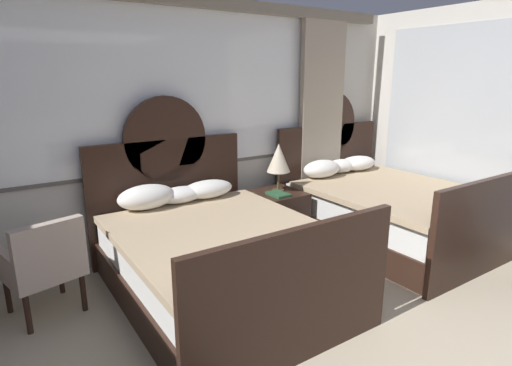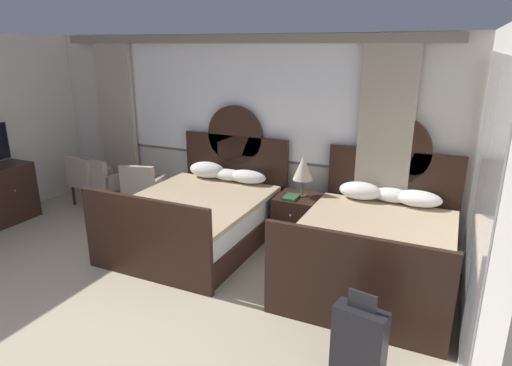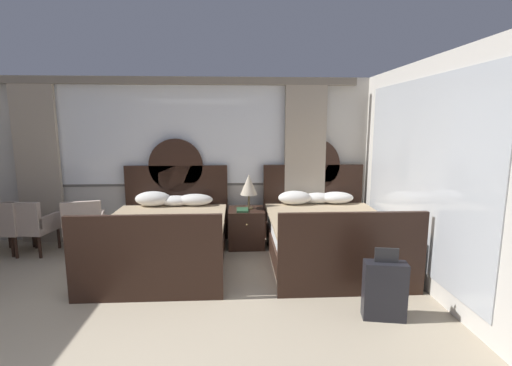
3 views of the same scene
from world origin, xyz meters
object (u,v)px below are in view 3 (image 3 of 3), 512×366
at_px(armchair_by_window_right, 7,224).
at_px(armchair_by_window_centre, 31,224).
at_px(bed_near_window, 166,237).
at_px(suitcase_on_floor, 384,290).
at_px(bed_near_mirror, 327,234).
at_px(table_lamp_on_nightstand, 249,185).
at_px(book_on_nightstand, 242,210).
at_px(armchair_by_window_left, 84,223).
at_px(nightstand_between_beds, 246,228).

bearing_deg(armchair_by_window_right, armchair_by_window_centre, 0.07).
relative_size(bed_near_window, suitcase_on_floor, 3.00).
bearing_deg(bed_near_window, armchair_by_window_right, 169.85).
relative_size(bed_near_mirror, table_lamp_on_nightstand, 4.01).
bearing_deg(bed_near_window, book_on_nightstand, 25.73).
distance_m(bed_near_window, book_on_nightstand, 1.23).
bearing_deg(bed_near_mirror, armchair_by_window_left, 173.14).
height_order(bed_near_window, nightstand_between_beds, bed_near_window).
bearing_deg(book_on_nightstand, bed_near_mirror, -23.37).
relative_size(table_lamp_on_nightstand, book_on_nightstand, 2.14).
xyz_separation_m(nightstand_between_beds, armchair_by_window_centre, (-3.22, -0.20, 0.17)).
xyz_separation_m(bed_near_window, armchair_by_window_right, (-2.42, 0.43, 0.09)).
xyz_separation_m(table_lamp_on_nightstand, suitcase_on_floor, (1.28, -2.30, -0.69)).
xyz_separation_m(book_on_nightstand, armchair_by_window_right, (-3.50, -0.09, -0.15)).
bearing_deg(bed_near_mirror, suitcase_on_floor, -83.69).
bearing_deg(armchair_by_window_centre, bed_near_mirror, -5.65).
distance_m(bed_near_mirror, suitcase_on_floor, 1.65).
bearing_deg(nightstand_between_beds, table_lamp_on_nightstand, 36.63).
relative_size(nightstand_between_beds, table_lamp_on_nightstand, 1.09).
bearing_deg(nightstand_between_beds, bed_near_mirror, -28.97).
bearing_deg(book_on_nightstand, nightstand_between_beds, 61.60).
bearing_deg(bed_near_mirror, bed_near_window, -179.95).
relative_size(bed_near_mirror, suitcase_on_floor, 3.00).
bearing_deg(book_on_nightstand, armchair_by_window_left, -177.86).
height_order(armchair_by_window_left, suitcase_on_floor, armchair_by_window_left).
relative_size(armchair_by_window_right, suitcase_on_floor, 1.12).
relative_size(table_lamp_on_nightstand, armchair_by_window_centre, 0.67).
bearing_deg(armchair_by_window_left, book_on_nightstand, 2.14).
xyz_separation_m(bed_near_mirror, suitcase_on_floor, (0.18, -1.64, -0.07)).
bearing_deg(armchair_by_window_left, armchair_by_window_centre, -179.91).
relative_size(armchair_by_window_centre, armchair_by_window_right, 1.00).
relative_size(bed_near_mirror, armchair_by_window_right, 2.67).
distance_m(nightstand_between_beds, table_lamp_on_nightstand, 0.69).
relative_size(bed_near_window, bed_near_mirror, 1.00).
height_order(bed_near_mirror, nightstand_between_beds, bed_near_mirror).
bearing_deg(suitcase_on_floor, table_lamp_on_nightstand, 119.13).
distance_m(bed_near_mirror, armchair_by_window_centre, 4.38).
xyz_separation_m(armchair_by_window_left, armchair_by_window_centre, (-0.77, -0.00, 0.00)).
relative_size(table_lamp_on_nightstand, armchair_by_window_right, 0.67).
bearing_deg(bed_near_mirror, armchair_by_window_centre, 174.35).
height_order(armchair_by_window_right, suitcase_on_floor, armchair_by_window_right).
bearing_deg(nightstand_between_beds, armchair_by_window_centre, -176.38).
relative_size(nightstand_between_beds, book_on_nightstand, 2.32).
bearing_deg(book_on_nightstand, table_lamp_on_nightstand, 54.23).
distance_m(bed_near_window, armchair_by_window_right, 2.46).
xyz_separation_m(nightstand_between_beds, armchair_by_window_right, (-3.56, -0.20, 0.17)).
distance_m(bed_near_mirror, armchair_by_window_right, 4.73).
height_order(nightstand_between_beds, armchair_by_window_left, armchair_by_window_left).
bearing_deg(table_lamp_on_nightstand, armchair_by_window_centre, -175.86).
bearing_deg(armchair_by_window_centre, bed_near_window, -11.82).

